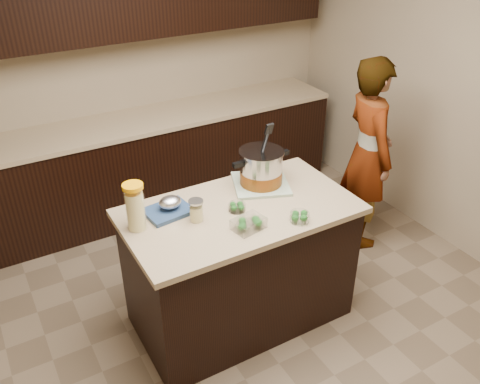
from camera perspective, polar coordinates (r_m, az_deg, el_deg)
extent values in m
plane|color=brown|center=(3.73, 0.00, -13.63)|extent=(4.00, 4.00, 0.00)
cube|color=tan|center=(4.69, -12.68, 14.39)|extent=(4.00, 0.04, 2.70)
cube|color=tan|center=(4.25, 24.55, 10.73)|extent=(0.04, 4.00, 2.70)
cube|color=black|center=(4.76, -10.28, 2.90)|extent=(3.60, 0.60, 0.86)
cube|color=tan|center=(4.57, -10.80, 7.90)|extent=(3.60, 0.63, 0.04)
cube|color=black|center=(3.44, 0.00, -8.49)|extent=(1.40, 0.75, 0.86)
cube|color=tan|center=(3.18, 0.00, -2.18)|extent=(1.46, 0.81, 0.04)
cube|color=#5D8559|center=(3.42, 2.35, 0.93)|extent=(0.47, 0.47, 0.02)
cylinder|color=#B7B7BC|center=(3.36, 2.39, 2.71)|extent=(0.28, 0.28, 0.22)
cylinder|color=brown|center=(3.39, 2.37, 1.74)|extent=(0.29, 0.29, 0.09)
cylinder|color=#B7B7BC|center=(3.31, 2.43, 4.51)|extent=(0.30, 0.30, 0.01)
cube|color=black|center=(3.25, -0.22, 3.10)|extent=(0.07, 0.04, 0.03)
cube|color=black|center=(3.41, 4.93, 4.40)|extent=(0.07, 0.04, 0.03)
cylinder|color=black|center=(3.26, 2.74, 5.29)|extent=(0.03, 0.12, 0.27)
cylinder|color=#E2D48A|center=(2.98, -11.64, -2.08)|extent=(0.11, 0.11, 0.24)
cylinder|color=white|center=(2.98, -11.67, -1.83)|extent=(0.13, 0.13, 0.27)
cylinder|color=#FCA205|center=(2.90, -11.97, 0.59)|extent=(0.13, 0.13, 0.02)
cylinder|color=#E2D48A|center=(3.04, -4.92, -2.41)|extent=(0.10, 0.10, 0.10)
cylinder|color=white|center=(3.04, -4.93, -2.18)|extent=(0.11, 0.11, 0.12)
cylinder|color=silver|center=(3.00, -4.99, -1.00)|extent=(0.11, 0.11, 0.02)
cylinder|color=silver|center=(3.13, -0.33, -1.71)|extent=(0.12, 0.12, 0.05)
cylinder|color=silver|center=(3.06, 6.70, -2.81)|extent=(0.14, 0.14, 0.06)
cube|color=silver|center=(2.97, 0.97, -3.58)|extent=(0.20, 0.16, 0.07)
cube|color=navy|center=(3.15, -8.09, -2.14)|extent=(0.30, 0.25, 0.03)
ellipsoid|color=silver|center=(3.13, -7.85, -1.25)|extent=(0.14, 0.11, 0.08)
imported|color=gray|center=(4.20, 14.13, 4.14)|extent=(0.52, 0.66, 1.59)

